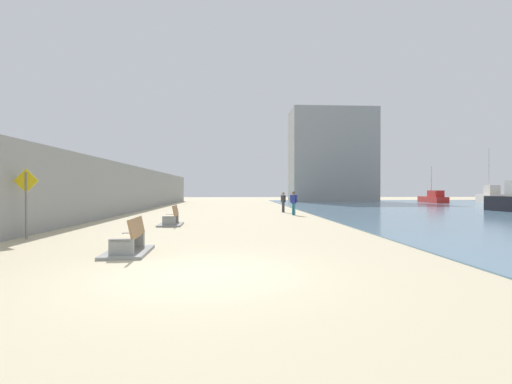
{
  "coord_description": "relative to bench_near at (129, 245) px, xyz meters",
  "views": [
    {
      "loc": [
        0.65,
        -7.81,
        1.75
      ],
      "look_at": [
        2.05,
        16.8,
        1.59
      ],
      "focal_mm": 26.38,
      "sensor_mm": 36.0,
      "label": 1
    }
  ],
  "objects": [
    {
      "name": "person_standing",
      "position": [
        6.61,
        18.06,
        0.66
      ],
      "size": [
        0.34,
        0.46,
        1.55
      ],
      "color": "#333338",
      "rests_on": "ground"
    },
    {
      "name": "seawall",
      "position": [
        -5.25,
        15.36,
        1.56
      ],
      "size": [
        0.8,
        64.0,
        3.58
      ],
      "primitive_type": "cube",
      "color": "gray",
      "rests_on": "ground"
    },
    {
      "name": "harbor_building",
      "position": [
        17.02,
        43.36,
        6.41
      ],
      "size": [
        12.0,
        6.0,
        13.29
      ],
      "primitive_type": "cube",
      "color": "gray",
      "rests_on": "ground"
    },
    {
      "name": "pedestrian_sign",
      "position": [
        -4.45,
        3.2,
        1.31
      ],
      "size": [
        0.85,
        0.08,
        2.49
      ],
      "color": "slate",
      "rests_on": "ground"
    },
    {
      "name": "person_walking",
      "position": [
        6.91,
        14.94,
        0.71
      ],
      "size": [
        0.46,
        0.33,
        1.63
      ],
      "color": "teal",
      "rests_on": "ground"
    },
    {
      "name": "boat_outer",
      "position": [
        29.34,
        38.17,
        0.4
      ],
      "size": [
        2.52,
        7.22,
        4.87
      ],
      "color": "red",
      "rests_on": "water_bay"
    },
    {
      "name": "boat_distant",
      "position": [
        35.15,
        35.23,
        0.65
      ],
      "size": [
        2.85,
        4.98,
        7.04
      ],
      "color": "beige",
      "rests_on": "water_bay"
    },
    {
      "name": "ground_plane",
      "position": [
        2.25,
        15.36,
        -0.23
      ],
      "size": [
        120.0,
        120.0,
        0.0
      ],
      "primitive_type": "plane",
      "color": "#C6B793"
    },
    {
      "name": "bench_far",
      "position": [
        -0.21,
        8.14,
        0.0
      ],
      "size": [
        1.19,
        2.15,
        0.98
      ],
      "color": "gray",
      "rests_on": "ground"
    },
    {
      "name": "bench_near",
      "position": [
        0.0,
        0.0,
        0.0
      ],
      "size": [
        1.2,
        2.15,
        0.98
      ],
      "color": "gray",
      "rests_on": "ground"
    }
  ]
}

